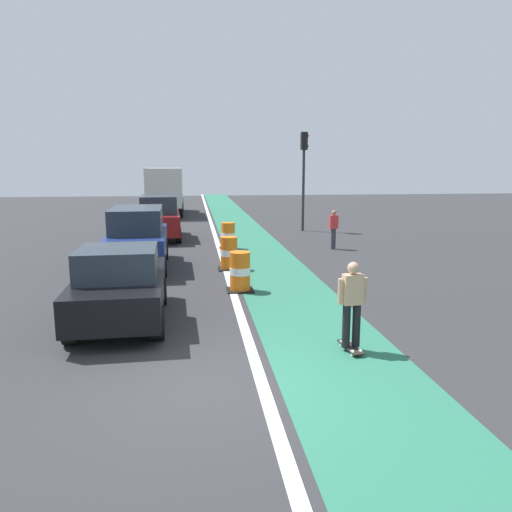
% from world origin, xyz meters
% --- Properties ---
extents(ground_plane, '(100.00, 100.00, 0.00)m').
position_xyz_m(ground_plane, '(0.00, 0.00, 0.00)').
color(ground_plane, '#2D2D30').
extents(bike_lane_strip, '(2.50, 80.00, 0.01)m').
position_xyz_m(bike_lane_strip, '(2.40, 12.00, 0.00)').
color(bike_lane_strip, '#286B51').
rests_on(bike_lane_strip, ground).
extents(lane_divider_stripe, '(0.20, 80.00, 0.01)m').
position_xyz_m(lane_divider_stripe, '(0.90, 12.00, 0.01)').
color(lane_divider_stripe, silver).
rests_on(lane_divider_stripe, ground).
extents(skateboarder_on_lane, '(0.57, 0.82, 1.69)m').
position_xyz_m(skateboarder_on_lane, '(2.74, 1.20, 0.91)').
color(skateboarder_on_lane, black).
rests_on(skateboarder_on_lane, ground).
extents(parked_sedan_nearest, '(2.04, 4.16, 1.70)m').
position_xyz_m(parked_sedan_nearest, '(-1.74, 3.46, 0.83)').
color(parked_sedan_nearest, black).
rests_on(parked_sedan_nearest, ground).
extents(parked_suv_second, '(2.04, 4.66, 2.04)m').
position_xyz_m(parked_suv_second, '(-1.99, 9.40, 1.04)').
color(parked_suv_second, navy).
rests_on(parked_suv_second, ground).
extents(parked_suv_third, '(2.09, 4.68, 2.04)m').
position_xyz_m(parked_suv_third, '(-1.72, 16.17, 1.04)').
color(parked_suv_third, maroon).
rests_on(parked_suv_third, ground).
extents(traffic_barrel_front, '(0.73, 0.73, 1.09)m').
position_xyz_m(traffic_barrel_front, '(1.11, 5.92, 0.53)').
color(traffic_barrel_front, orange).
rests_on(traffic_barrel_front, ground).
extents(traffic_barrel_mid, '(0.73, 0.73, 1.09)m').
position_xyz_m(traffic_barrel_mid, '(1.02, 8.84, 0.53)').
color(traffic_barrel_mid, orange).
rests_on(traffic_barrel_mid, ground).
extents(traffic_barrel_back, '(0.73, 0.73, 1.09)m').
position_xyz_m(traffic_barrel_back, '(1.28, 12.97, 0.53)').
color(traffic_barrel_back, orange).
rests_on(traffic_barrel_back, ground).
extents(delivery_truck_down_block, '(2.43, 7.63, 3.23)m').
position_xyz_m(delivery_truck_down_block, '(-2.04, 27.92, 1.85)').
color(delivery_truck_down_block, beige).
rests_on(delivery_truck_down_block, ground).
extents(traffic_light_corner, '(0.41, 0.32, 5.10)m').
position_xyz_m(traffic_light_corner, '(5.61, 18.24, 3.50)').
color(traffic_light_corner, '#2D2D2D').
rests_on(traffic_light_corner, ground).
extents(pedestrian_crossing, '(0.34, 0.20, 1.61)m').
position_xyz_m(pedestrian_crossing, '(5.58, 12.34, 0.86)').
color(pedestrian_crossing, '#33333D').
rests_on(pedestrian_crossing, ground).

